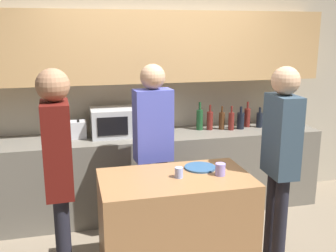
# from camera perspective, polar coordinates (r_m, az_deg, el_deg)

# --- Properties ---
(back_wall) EXTENTS (6.40, 0.40, 2.70)m
(back_wall) POSITION_cam_1_polar(r_m,az_deg,el_deg) (4.45, -1.96, 7.77)
(back_wall) COLOR #B2A893
(back_wall) RESTS_ON ground_plane
(back_counter) EXTENTS (3.60, 0.62, 0.89)m
(back_counter) POSITION_cam_1_polar(r_m,az_deg,el_deg) (4.44, -1.11, -6.76)
(back_counter) COLOR #6B665B
(back_counter) RESTS_ON ground_plane
(kitchen_island) EXTENTS (1.19, 0.69, 0.88)m
(kitchen_island) POSITION_cam_1_polar(r_m,az_deg,el_deg) (3.27, 1.09, -14.63)
(kitchen_island) COLOR #996B42
(kitchen_island) RESTS_ON ground_plane
(microwave) EXTENTS (0.52, 0.39, 0.30)m
(microwave) POSITION_cam_1_polar(r_m,az_deg,el_deg) (4.25, -7.63, 0.59)
(microwave) COLOR #B7BABC
(microwave) RESTS_ON back_counter
(toaster) EXTENTS (0.26, 0.16, 0.18)m
(toaster) POSITION_cam_1_polar(r_m,az_deg,el_deg) (4.24, -13.52, -0.53)
(toaster) COLOR silver
(toaster) RESTS_ON back_counter
(potted_plant) EXTENTS (0.14, 0.14, 0.40)m
(potted_plant) POSITION_cam_1_polar(r_m,az_deg,el_deg) (4.85, 15.90, 2.37)
(potted_plant) COLOR silver
(potted_plant) RESTS_ON back_counter
(bottle_0) EXTENTS (0.08, 0.08, 0.32)m
(bottle_0) POSITION_cam_1_polar(r_m,az_deg,el_deg) (4.49, 4.61, 0.99)
(bottle_0) COLOR #194723
(bottle_0) RESTS_ON back_counter
(bottle_1) EXTENTS (0.07, 0.07, 0.29)m
(bottle_1) POSITION_cam_1_polar(r_m,az_deg,el_deg) (4.50, 6.09, 0.84)
(bottle_1) COLOR maroon
(bottle_1) RESTS_ON back_counter
(bottle_2) EXTENTS (0.07, 0.07, 0.27)m
(bottle_2) POSITION_cam_1_polar(r_m,az_deg,el_deg) (4.53, 7.81, 0.80)
(bottle_2) COLOR #472814
(bottle_2) RESTS_ON back_counter
(bottle_3) EXTENTS (0.07, 0.07, 0.28)m
(bottle_3) POSITION_cam_1_polar(r_m,az_deg,el_deg) (4.52, 9.16, 0.75)
(bottle_3) COLOR maroon
(bottle_3) RESTS_ON back_counter
(bottle_4) EXTENTS (0.08, 0.08, 0.26)m
(bottle_4) POSITION_cam_1_polar(r_m,az_deg,el_deg) (4.59, 10.49, 0.82)
(bottle_4) COLOR black
(bottle_4) RESTS_ON back_counter
(bottle_5) EXTENTS (0.07, 0.07, 0.30)m
(bottle_5) POSITION_cam_1_polar(r_m,az_deg,el_deg) (4.71, 11.41, 1.26)
(bottle_5) COLOR maroon
(bottle_5) RESTS_ON back_counter
(bottle_6) EXTENTS (0.07, 0.07, 0.24)m
(bottle_6) POSITION_cam_1_polar(r_m,az_deg,el_deg) (4.72, 13.13, 0.92)
(bottle_6) COLOR black
(bottle_6) RESTS_ON back_counter
(plate_on_island) EXTENTS (0.26, 0.26, 0.01)m
(plate_on_island) POSITION_cam_1_polar(r_m,az_deg,el_deg) (3.28, 4.67, -6.01)
(plate_on_island) COLOR #2D5684
(plate_on_island) RESTS_ON kitchen_island
(cup_0) EXTENTS (0.08, 0.08, 0.10)m
(cup_0) POSITION_cam_1_polar(r_m,az_deg,el_deg) (3.13, 7.60, -6.26)
(cup_0) COLOR #988ADE
(cup_0) RESTS_ON kitchen_island
(cup_1) EXTENTS (0.07, 0.07, 0.08)m
(cup_1) POSITION_cam_1_polar(r_m,az_deg,el_deg) (3.06, 1.59, -6.77)
(cup_1) COLOR #95A4E2
(cup_1) RESTS_ON kitchen_island
(person_left) EXTENTS (0.35, 0.22, 1.71)m
(person_left) POSITION_cam_1_polar(r_m,az_deg,el_deg) (3.59, -2.16, -1.99)
(person_left) COLOR black
(person_left) RESTS_ON ground_plane
(person_center) EXTENTS (0.23, 0.35, 1.75)m
(person_center) POSITION_cam_1_polar(r_m,az_deg,el_deg) (2.91, -15.62, -5.76)
(person_center) COLOR black
(person_center) RESTS_ON ground_plane
(person_right) EXTENTS (0.23, 0.35, 1.73)m
(person_right) POSITION_cam_1_polar(r_m,az_deg,el_deg) (3.33, 16.04, -3.62)
(person_right) COLOR black
(person_right) RESTS_ON ground_plane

